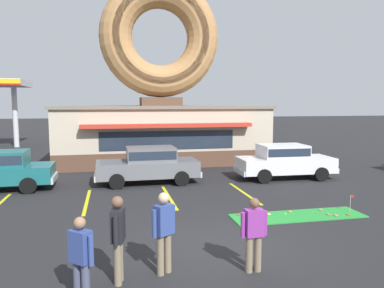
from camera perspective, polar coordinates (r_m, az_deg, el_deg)
name	(u,v)px	position (r m, az deg, el deg)	size (l,w,h in m)	color
ground_plane	(222,245)	(9.74, 4.63, -15.09)	(160.00, 160.00, 0.00)	#232326
donut_shop_building	(161,99)	(22.81, -4.80, 6.79)	(12.30, 6.75, 10.96)	brown
putting_mat	(298,216)	(12.41, 15.81, -10.49)	(4.23, 1.17, 0.03)	green
mini_donut_near_left	(239,215)	(12.04, 7.21, -10.65)	(0.13, 0.13, 0.04)	brown
mini_donut_near_right	(269,214)	(12.25, 11.63, -10.43)	(0.13, 0.13, 0.04)	#E5C666
mini_donut_mid_left	(251,220)	(11.57, 9.01, -11.38)	(0.13, 0.13, 0.04)	#D17F47
mini_donut_mid_centre	(290,212)	(12.69, 14.72, -9.92)	(0.13, 0.13, 0.04)	#D17F47
mini_donut_mid_right	(265,222)	(11.49, 11.05, -11.55)	(0.13, 0.13, 0.04)	#A5724C
mini_donut_far_left	(329,214)	(12.75, 20.11, -10.02)	(0.13, 0.13, 0.04)	#A5724C
mini_donut_far_centre	(348,214)	(12.96, 22.73, -9.87)	(0.13, 0.13, 0.04)	brown
mini_donut_far_right	(321,210)	(13.18, 19.01, -9.44)	(0.13, 0.13, 0.04)	#D8667F
mini_donut_extra	(336,215)	(12.71, 21.10, -10.12)	(0.13, 0.13, 0.04)	#D8667F
golf_ball	(285,214)	(12.37, 14.02, -10.31)	(0.04, 0.04, 0.04)	white
putting_flag_pin	(351,199)	(13.30, 23.12, -7.73)	(0.13, 0.01, 0.55)	silver
car_white	(284,160)	(18.04, 13.87, -2.39)	(4.61, 2.09, 1.60)	silver
car_grey	(149,164)	(16.63, -6.61, -2.98)	(4.58, 2.02, 1.60)	slate
pedestrian_blue_sweater_man	(118,235)	(7.66, -11.21, -13.44)	(0.31, 0.59, 1.75)	#7F7056
pedestrian_hooded_kid	(254,232)	(8.13, 9.41, -13.02)	(0.60, 0.26, 1.59)	#7F7056
pedestrian_leather_jacket_man	(164,229)	(7.93, -4.31, -12.77)	(0.52, 0.41, 1.73)	#7F7056
pedestrian_clipboard_woman	(81,257)	(7.09, -16.58, -16.13)	(0.47, 0.43, 1.59)	#474C66
trash_bin	(72,162)	(20.44, -17.84, -2.56)	(0.57, 0.57, 0.97)	#51565B
parking_stripe_left	(87,201)	(14.16, -15.73, -8.42)	(0.12, 3.60, 0.01)	yellow
parking_stripe_mid_left	(169,197)	(14.28, -3.51, -8.07)	(0.12, 3.60, 0.01)	yellow
parking_stripe_centre	(244,193)	(15.01, 7.99, -7.41)	(0.12, 3.60, 0.01)	yellow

